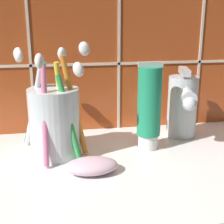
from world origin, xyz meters
TOP-DOWN VIEW (x-y plane):
  - sink_counter at (0.00, 0.00)cm, footprint 68.45×34.16cm
  - tile_wall_backsplash at (0.01, 17.33)cm, footprint 78.45×1.72cm
  - toothbrush_cup at (-11.31, 5.23)cm, footprint 13.24×13.84cm
  - toothpaste_tube at (4.88, 5.19)cm, footprint 4.31×4.11cm
  - sink_faucet at (12.84, 9.56)cm, footprint 5.67×11.01cm
  - soap_bar at (-6.05, -2.47)cm, footprint 7.89×5.02cm

SIDE VIEW (x-z plane):
  - sink_counter at x=0.00cm, z-range 0.00..2.00cm
  - soap_bar at x=-6.05cm, z-range 2.00..4.26cm
  - toothbrush_cup at x=-11.31cm, z-range -1.28..17.75cm
  - sink_faucet at x=12.84cm, z-range 1.76..15.13cm
  - toothpaste_tube at x=4.88cm, z-range 1.95..17.31cm
  - tile_wall_backsplash at x=0.01cm, z-range 0.01..41.08cm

